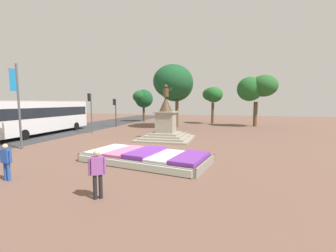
% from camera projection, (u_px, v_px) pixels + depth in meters
% --- Properties ---
extents(ground_plane, '(85.09, 85.09, 0.00)m').
position_uv_depth(ground_plane, '(138.00, 149.00, 15.60)').
color(ground_plane, brown).
extents(street_asphalt_strip, '(7.00, 74.45, 0.01)m').
position_uv_depth(street_asphalt_strip, '(4.00, 141.00, 18.69)').
color(street_asphalt_strip, '#333335').
rests_on(street_asphalt_strip, ground_plane).
extents(flower_planter, '(7.31, 4.41, 0.61)m').
position_uv_depth(flower_planter, '(146.00, 157.00, 12.21)').
color(flower_planter, '#38281C').
rests_on(flower_planter, ground_plane).
extents(statue_monument, '(4.49, 4.49, 4.73)m').
position_uv_depth(statue_monument, '(166.00, 128.00, 19.40)').
color(statue_monument, gray).
rests_on(statue_monument, ground_plane).
extents(traffic_light_mid_block, '(0.42, 0.30, 4.13)m').
position_uv_depth(traffic_light_mid_block, '(90.00, 106.00, 23.18)').
color(traffic_light_mid_block, '#4C5156').
rests_on(traffic_light_mid_block, ground_plane).
extents(traffic_light_far_corner, '(0.42, 0.31, 3.65)m').
position_uv_depth(traffic_light_far_corner, '(115.00, 107.00, 29.24)').
color(traffic_light_far_corner, '#2D2D33').
rests_on(traffic_light_far_corner, ground_plane).
extents(banner_pole, '(0.19, 0.61, 5.80)m').
position_uv_depth(banner_pole, '(18.00, 104.00, 15.24)').
color(banner_pole, '#4C5156').
rests_on(banner_pole, ground_plane).
extents(city_bus, '(2.77, 11.88, 3.36)m').
position_uv_depth(city_bus, '(42.00, 115.00, 22.44)').
color(city_bus, silver).
rests_on(city_bus, ground_plane).
extents(pedestrian_with_handbag, '(0.48, 0.40, 1.69)m').
position_uv_depth(pedestrian_with_handbag, '(97.00, 170.00, 7.45)').
color(pedestrian_with_handbag, black).
rests_on(pedestrian_with_handbag, ground_plane).
extents(pedestrian_near_planter, '(0.57, 0.24, 1.54)m').
position_uv_depth(pedestrian_near_planter, '(6.00, 160.00, 9.19)').
color(pedestrian_near_planter, '#264CA5').
rests_on(pedestrian_near_planter, ground_plane).
extents(park_tree_far_left, '(5.02, 3.70, 6.70)m').
position_uv_depth(park_tree_far_left, '(257.00, 88.00, 28.89)').
color(park_tree_far_left, brown).
rests_on(park_tree_far_left, ground_plane).
extents(park_tree_behind_statue, '(3.00, 3.24, 5.46)m').
position_uv_depth(park_tree_behind_statue, '(213.00, 95.00, 33.12)').
color(park_tree_behind_statue, brown).
rests_on(park_tree_behind_statue, ground_plane).
extents(park_tree_far_right, '(4.90, 6.38, 8.00)m').
position_uv_depth(park_tree_far_right, '(174.00, 83.00, 28.54)').
color(park_tree_far_right, brown).
rests_on(park_tree_far_right, ground_plane).
extents(park_tree_street_side, '(3.25, 3.10, 5.32)m').
position_uv_depth(park_tree_street_side, '(143.00, 98.00, 37.16)').
color(park_tree_street_side, '#4C3823').
rests_on(park_tree_street_side, ground_plane).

